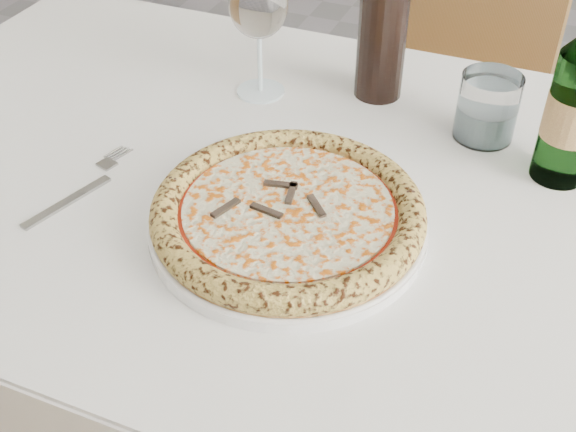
{
  "coord_description": "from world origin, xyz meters",
  "views": [
    {
      "loc": [
        0.21,
        -0.39,
        1.3
      ],
      "look_at": [
        -0.04,
        0.19,
        0.78
      ],
      "focal_mm": 45.0,
      "sensor_mm": 36.0,
      "label": 1
    }
  ],
  "objects_px": {
    "plate": "(288,224)",
    "wine_bottle": "(384,16)",
    "chair_far": "(454,70)",
    "dining_table": "(317,239)",
    "pizza": "(288,212)",
    "wine_glass": "(258,7)",
    "beer_bottle": "(576,104)",
    "tumbler": "(487,111)"
  },
  "relations": [
    {
      "from": "dining_table",
      "to": "chair_far",
      "type": "relative_size",
      "value": 1.46
    },
    {
      "from": "wine_glass",
      "to": "beer_bottle",
      "type": "distance_m",
      "value": 0.44
    },
    {
      "from": "plate",
      "to": "chair_far",
      "type": "bearing_deg",
      "value": 88.05
    },
    {
      "from": "dining_table",
      "to": "wine_bottle",
      "type": "height_order",
      "value": "wine_bottle"
    },
    {
      "from": "chair_far",
      "to": "wine_glass",
      "type": "height_order",
      "value": "wine_glass"
    },
    {
      "from": "chair_far",
      "to": "wine_bottle",
      "type": "relative_size",
      "value": 3.27
    },
    {
      "from": "wine_bottle",
      "to": "dining_table",
      "type": "bearing_deg",
      "value": -90.59
    },
    {
      "from": "tumbler",
      "to": "wine_bottle",
      "type": "bearing_deg",
      "value": 161.74
    },
    {
      "from": "pizza",
      "to": "plate",
      "type": "bearing_deg",
      "value": -32.01
    },
    {
      "from": "plate",
      "to": "beer_bottle",
      "type": "height_order",
      "value": "beer_bottle"
    },
    {
      "from": "chair_far",
      "to": "plate",
      "type": "distance_m",
      "value": 0.91
    },
    {
      "from": "plate",
      "to": "beer_bottle",
      "type": "distance_m",
      "value": 0.37
    },
    {
      "from": "dining_table",
      "to": "wine_glass",
      "type": "distance_m",
      "value": 0.33
    },
    {
      "from": "plate",
      "to": "pizza",
      "type": "bearing_deg",
      "value": 147.99
    },
    {
      "from": "plate",
      "to": "wine_bottle",
      "type": "height_order",
      "value": "wine_bottle"
    },
    {
      "from": "beer_bottle",
      "to": "wine_bottle",
      "type": "distance_m",
      "value": 0.29
    },
    {
      "from": "chair_far",
      "to": "beer_bottle",
      "type": "bearing_deg",
      "value": -69.62
    },
    {
      "from": "dining_table",
      "to": "chair_far",
      "type": "height_order",
      "value": "chair_far"
    },
    {
      "from": "wine_bottle",
      "to": "chair_far",
      "type": "bearing_deg",
      "value": 87.1
    },
    {
      "from": "dining_table",
      "to": "tumbler",
      "type": "relative_size",
      "value": 14.99
    },
    {
      "from": "dining_table",
      "to": "chair_far",
      "type": "distance_m",
      "value": 0.79
    },
    {
      "from": "beer_bottle",
      "to": "plate",
      "type": "bearing_deg",
      "value": -140.07
    },
    {
      "from": "dining_table",
      "to": "wine_glass",
      "type": "relative_size",
      "value": 7.31
    },
    {
      "from": "dining_table",
      "to": "wine_bottle",
      "type": "xyz_separation_m",
      "value": [
        0.0,
        0.24,
        0.22
      ]
    },
    {
      "from": "plate",
      "to": "pizza",
      "type": "height_order",
      "value": "pizza"
    },
    {
      "from": "dining_table",
      "to": "beer_bottle",
      "type": "relative_size",
      "value": 5.21
    },
    {
      "from": "pizza",
      "to": "beer_bottle",
      "type": "distance_m",
      "value": 0.36
    },
    {
      "from": "chair_far",
      "to": "beer_bottle",
      "type": "distance_m",
      "value": 0.77
    },
    {
      "from": "chair_far",
      "to": "wine_glass",
      "type": "bearing_deg",
      "value": -107.26
    },
    {
      "from": "chair_far",
      "to": "dining_table",
      "type": "bearing_deg",
      "value": -92.2
    },
    {
      "from": "dining_table",
      "to": "wine_bottle",
      "type": "bearing_deg",
      "value": 89.41
    },
    {
      "from": "tumbler",
      "to": "beer_bottle",
      "type": "relative_size",
      "value": 0.35
    },
    {
      "from": "pizza",
      "to": "tumbler",
      "type": "relative_size",
      "value": 3.46
    },
    {
      "from": "chair_far",
      "to": "wine_glass",
      "type": "distance_m",
      "value": 0.73
    },
    {
      "from": "pizza",
      "to": "wine_bottle",
      "type": "distance_m",
      "value": 0.35
    },
    {
      "from": "dining_table",
      "to": "wine_glass",
      "type": "xyz_separation_m",
      "value": [
        -0.16,
        0.17,
        0.23
      ]
    },
    {
      "from": "chair_far",
      "to": "wine_bottle",
      "type": "distance_m",
      "value": 0.65
    },
    {
      "from": "dining_table",
      "to": "beer_bottle",
      "type": "bearing_deg",
      "value": 25.2
    },
    {
      "from": "beer_bottle",
      "to": "chair_far",
      "type": "bearing_deg",
      "value": 110.38
    },
    {
      "from": "dining_table",
      "to": "plate",
      "type": "bearing_deg",
      "value": -90.0
    },
    {
      "from": "wine_glass",
      "to": "plate",
      "type": "bearing_deg",
      "value": -59.95
    },
    {
      "from": "chair_far",
      "to": "wine_bottle",
      "type": "height_order",
      "value": "wine_bottle"
    }
  ]
}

